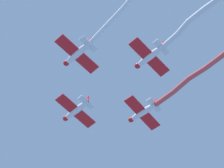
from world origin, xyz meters
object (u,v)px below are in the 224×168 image
(airplane_lead, at_px, (76,110))
(airplane_right_wing, at_px, (143,112))
(airplane_left_wing, at_px, (77,54))
(airplane_slot, at_px, (150,57))

(airplane_lead, distance_m, airplane_right_wing, 9.34)
(airplane_right_wing, bearing_deg, airplane_lead, 41.80)
(airplane_left_wing, bearing_deg, airplane_slot, -133.32)
(airplane_left_wing, relative_size, airplane_slot, 1.00)
(airplane_lead, relative_size, airplane_slot, 1.00)
(airplane_left_wing, height_order, airplane_slot, airplane_slot)
(airplane_left_wing, distance_m, airplane_right_wing, 13.23)
(airplane_right_wing, bearing_deg, airplane_left_wing, 86.83)
(airplane_lead, xyz_separation_m, airplane_slot, (2.12, 13.05, -0.20))
(airplane_lead, height_order, airplane_slot, airplane_lead)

